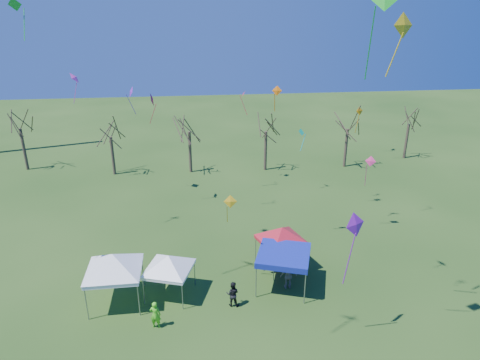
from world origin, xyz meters
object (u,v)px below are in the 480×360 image
(tent_red, at_px, (282,230))
(person_green, at_px, (155,315))
(tent_white_mid, at_px, (168,258))
(tent_blue, at_px, (284,255))
(person_grey, at_px, (289,276))
(tree_5, at_px, (411,112))
(tent_white_west, at_px, (113,257))
(person_dark, at_px, (233,294))
(tree_1, at_px, (109,123))
(tree_4, at_px, (349,115))
(tree_3, at_px, (266,117))
(tree_0, at_px, (17,113))
(tree_2, at_px, (189,117))

(tent_red, distance_m, person_green, 10.17)
(tent_white_mid, distance_m, tent_blue, 7.31)
(tent_red, relative_size, person_grey, 2.06)
(tree_5, xyz_separation_m, tent_white_west, (-30.97, -24.22, -2.52))
(person_dark, bearing_deg, tent_red, -120.71)
(tree_1, relative_size, tent_blue, 1.83)
(tree_1, relative_size, tent_red, 1.96)
(person_green, bearing_deg, person_grey, -151.76)
(tree_5, height_order, tent_white_mid, tree_5)
(tree_4, distance_m, tent_white_mid, 29.35)
(tent_white_west, xyz_separation_m, person_green, (2.51, -2.62, -2.34))
(tent_blue, distance_m, person_grey, 1.47)
(tree_3, relative_size, tent_blue, 1.91)
(tent_white_mid, relative_size, person_grey, 1.91)
(tent_white_mid, bearing_deg, tree_4, 48.44)
(person_green, bearing_deg, tent_red, -137.52)
(tent_red, bearing_deg, person_green, -147.75)
(tree_3, height_order, tent_red, tree_3)
(tree_3, relative_size, tent_white_west, 1.75)
(tree_0, bearing_deg, tent_blue, -46.21)
(tree_3, xyz_separation_m, tree_5, (17.69, 2.02, -0.35))
(tree_2, relative_size, person_dark, 4.92)
(tree_0, distance_m, tent_white_west, 29.12)
(tent_blue, relative_size, person_grey, 2.21)
(tent_white_west, bearing_deg, person_dark, -9.75)
(tree_3, xyz_separation_m, tree_4, (9.32, -0.04, -0.02))
(tree_2, height_order, tree_4, tree_2)
(tree_5, height_order, person_dark, tree_5)
(tree_0, relative_size, tree_2, 1.03)
(tree_4, bearing_deg, person_dark, -123.56)
(tent_blue, xyz_separation_m, person_green, (-8.05, -2.95, -1.49))
(tree_3, height_order, person_grey, tree_3)
(tree_3, distance_m, tent_white_mid, 24.28)
(tree_4, distance_m, tree_5, 8.62)
(tree_2, xyz_separation_m, tent_white_mid, (-1.62, -22.19, -3.60))
(tree_0, distance_m, tent_blue, 35.16)
(tree_0, relative_size, tent_blue, 2.04)
(tent_white_mid, height_order, person_green, tent_white_mid)
(tent_white_mid, bearing_deg, tree_1, 106.80)
(tent_white_mid, relative_size, person_green, 2.07)
(tree_4, bearing_deg, tree_3, 179.74)
(tent_red, bearing_deg, tree_4, 59.07)
(tent_blue, height_order, person_green, tent_blue)
(tree_1, distance_m, tent_blue, 26.74)
(tree_2, xyz_separation_m, person_green, (-2.36, -25.15, -5.43))
(tree_0, xyz_separation_m, tree_2, (18.48, -3.01, -0.20))
(tree_4, distance_m, tent_red, 22.90)
(person_grey, bearing_deg, tree_5, -129.22)
(person_dark, relative_size, person_green, 0.96)
(tent_blue, bearing_deg, tree_2, 104.37)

